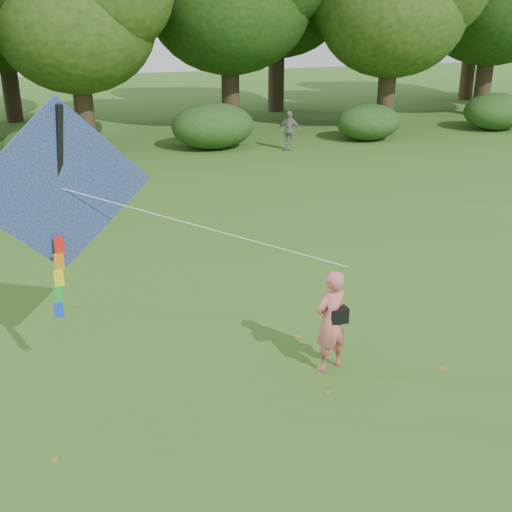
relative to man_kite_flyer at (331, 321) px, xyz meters
name	(u,v)px	position (x,y,z in m)	size (l,w,h in m)	color
ground	(323,381)	(-0.25, -0.35, -0.88)	(100.00, 100.00, 0.00)	#265114
man_kite_flyer	(331,321)	(0.00, 0.00, 0.00)	(0.64, 0.42, 1.77)	#C85E61
bystander_right	(289,131)	(5.61, 16.16, -0.07)	(0.95, 0.40, 1.62)	gray
crossbody_bag	(338,314)	(0.12, -0.03, 0.12)	(0.43, 0.20, 0.71)	black
flying_kite	(60,191)	(-3.96, 0.73, 2.37)	(5.54, 1.14, 3.35)	#223C95
tree_line	(153,5)	(1.42, 22.53, 4.72)	(54.70, 15.30, 9.48)	#3A2D1E
shrub_band	(124,135)	(-0.97, 17.25, -0.03)	(39.15, 3.22, 1.88)	#264919
fallen_leaves	(207,307)	(-1.36, 2.88, -0.88)	(10.00, 13.89, 0.01)	olive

